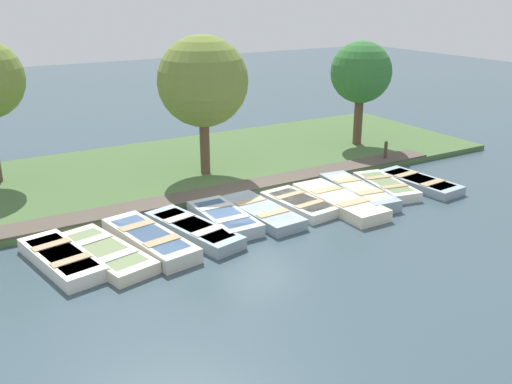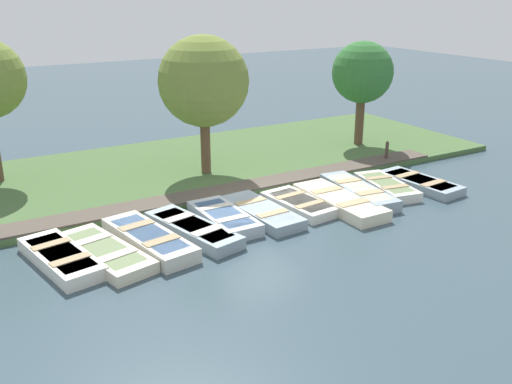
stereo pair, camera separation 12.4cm
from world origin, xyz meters
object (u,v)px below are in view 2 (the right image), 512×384
rowboat_1 (104,252)px  rowboat_6 (300,204)px  rowboat_0 (61,258)px  rowboat_3 (193,229)px  park_tree_left (204,82)px  rowboat_4 (224,218)px  rowboat_9 (386,186)px  park_tree_center (362,73)px  rowboat_2 (149,239)px  rowboat_5 (261,212)px  rowboat_7 (340,201)px  mooring_post_far (387,153)px  rowboat_8 (358,192)px  rowboat_10 (420,183)px

rowboat_1 → rowboat_6: size_ratio=1.30×
rowboat_6 → rowboat_0: bearing=-94.6°
rowboat_0 → rowboat_3: (0.02, 3.62, -0.01)m
rowboat_3 → park_tree_left: park_tree_left is taller
rowboat_4 → rowboat_9: 6.17m
rowboat_3 → park_tree_center: park_tree_center is taller
park_tree_center → rowboat_2: bearing=-66.6°
rowboat_2 → rowboat_5: 3.70m
rowboat_7 → rowboat_9: rowboat_7 is taller
rowboat_9 → mooring_post_far: bearing=148.3°
rowboat_7 → park_tree_center: (-5.23, 5.12, 3.05)m
rowboat_3 → rowboat_8: (-0.05, 6.05, 0.02)m
rowboat_4 → rowboat_6: rowboat_4 is taller
rowboat_10 → park_tree_left: park_tree_left is taller
rowboat_0 → rowboat_7: (0.37, 8.57, 0.01)m
rowboat_3 → rowboat_10: 8.60m
rowboat_0 → rowboat_4: (-0.27, 4.76, 0.00)m
rowboat_6 → rowboat_10: 4.82m
rowboat_7 → rowboat_9: bearing=99.9°
rowboat_6 → rowboat_7: size_ratio=0.77×
rowboat_1 → rowboat_5: bearing=80.9°
rowboat_9 → park_tree_left: size_ratio=0.56×
rowboat_3 → rowboat_0: bearing=-103.0°
rowboat_4 → rowboat_5: size_ratio=0.89×
rowboat_4 → rowboat_9: rowboat_4 is taller
rowboat_0 → rowboat_2: size_ratio=0.90×
rowboat_7 → park_tree_center: 7.93m
rowboat_10 → park_tree_center: bearing=158.5°
rowboat_2 → rowboat_10: 9.92m
rowboat_0 → park_tree_center: bearing=98.7°
rowboat_0 → rowboat_6: rowboat_0 is taller
park_tree_left → rowboat_1: bearing=-47.8°
rowboat_3 → rowboat_5: (-0.18, 2.36, -0.01)m
rowboat_8 → mooring_post_far: 4.15m
rowboat_0 → rowboat_10: size_ratio=1.04×
rowboat_6 → rowboat_5: bearing=-95.9°
rowboat_0 → rowboat_1: size_ratio=0.92×
rowboat_4 → park_tree_center: park_tree_center is taller
rowboat_0 → rowboat_8: 9.68m
rowboat_3 → rowboat_10: bearing=75.7°
rowboat_0 → rowboat_9: bearing=79.4°
rowboat_8 → park_tree_center: bearing=146.8°
rowboat_0 → rowboat_7: size_ratio=0.91×
rowboat_8 → rowboat_7: bearing=-63.3°
rowboat_1 → park_tree_left: (-4.70, 5.18, 3.35)m
rowboat_0 → rowboat_4: size_ratio=1.15×
rowboat_3 → rowboat_7: rowboat_7 is taller
rowboat_2 → rowboat_10: size_ratio=1.15×
rowboat_7 → rowboat_10: 3.65m
rowboat_2 → rowboat_3: (-0.08, 1.33, -0.03)m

